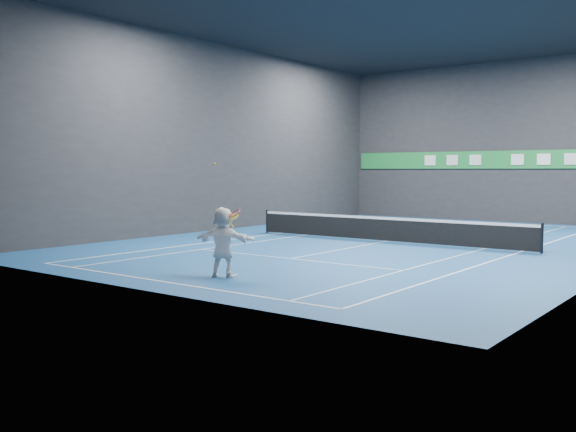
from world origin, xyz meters
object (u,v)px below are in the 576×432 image
Objects in this scene: tennis_ball at (214,164)px; tennis_net at (385,228)px; player at (223,242)px; tennis_racket at (235,215)px.

tennis_ball reaches higher than tennis_net.
player is 29.06× the size of tennis_ball.
tennis_racket is (0.38, 0.05, 0.76)m from player.
tennis_racket is (1.06, -10.30, 1.18)m from tennis_net.
player is 0.85m from tennis_racket.
tennis_ball is at bearing 179.76° from tennis_racket.
tennis_ball is 0.12× the size of tennis_racket.
tennis_ball is (-0.37, 0.05, 2.13)m from player.
tennis_ball reaches higher than player.
player reaches higher than tennis_net.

